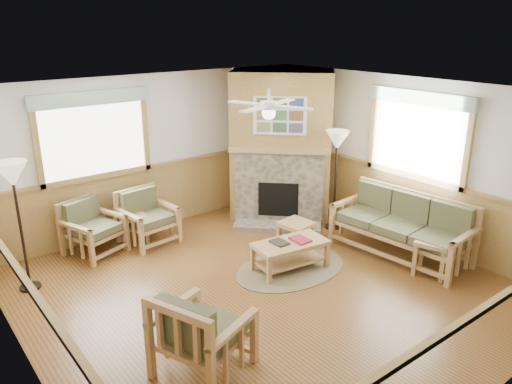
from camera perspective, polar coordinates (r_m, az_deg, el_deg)
floor at (r=7.05m, az=0.96°, el=-11.05°), size 6.00×6.00×0.01m
ceiling at (r=6.16m, az=1.10°, el=11.29°), size 6.00×6.00×0.01m
wall_back at (r=8.91m, az=-11.24°, el=4.50°), size 6.00×0.02×2.70m
wall_front at (r=4.75m, az=24.84°, el=-10.19°), size 6.00×0.02×2.70m
wall_left at (r=5.28m, az=-25.41°, el=-7.32°), size 0.02×6.00×2.70m
wall_right at (r=8.61m, az=16.78°, el=3.54°), size 0.02×6.00×2.70m
wainscot at (r=6.79m, az=0.99°, el=-7.00°), size 6.00×6.00×1.10m
fireplace at (r=9.25m, az=2.91°, el=5.37°), size 3.11×3.11×2.70m
window_back at (r=8.23m, az=-18.58°, el=11.09°), size 1.90×0.16×1.50m
window_right at (r=8.24m, az=18.54°, el=11.11°), size 0.16×1.90×1.50m
ceiling_fan at (r=6.58m, az=1.49°, el=11.44°), size 1.59×1.59×0.36m
sofa at (r=8.10m, az=16.20°, el=-3.82°), size 2.19×1.07×0.98m
armchair_back_left at (r=8.28m, az=-18.07°, el=-3.93°), size 0.98×0.98×0.86m
armchair_back_right at (r=8.45m, az=-12.24°, el=-2.87°), size 0.86×0.86×0.88m
armchair_left at (r=5.40m, az=-6.09°, el=-15.52°), size 1.09×1.09×0.95m
coffee_table at (r=7.49m, az=3.91°, el=-7.25°), size 1.16×0.69×0.44m
end_table_chairs at (r=8.56m, az=-13.95°, el=-4.09°), size 0.51×0.49×0.50m
end_table_sofa at (r=7.76m, az=19.47°, el=-7.00°), size 0.61×0.60×0.54m
footstool at (r=8.24m, az=4.58°, el=-4.81°), size 0.54×0.54×0.42m
braided_rug at (r=7.60m, az=4.02°, el=-8.63°), size 2.05×2.05×0.01m
floor_lamp_left at (r=7.37m, az=-25.32°, el=-3.67°), size 0.52×0.52×1.83m
floor_lamp_right at (r=8.80m, az=9.05°, el=1.32°), size 0.41×0.41×1.78m
book_red at (r=7.44m, az=5.07°, el=-5.34°), size 0.23×0.30×0.03m
book_dark at (r=7.34m, az=2.71°, el=-5.68°), size 0.21×0.27×0.03m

